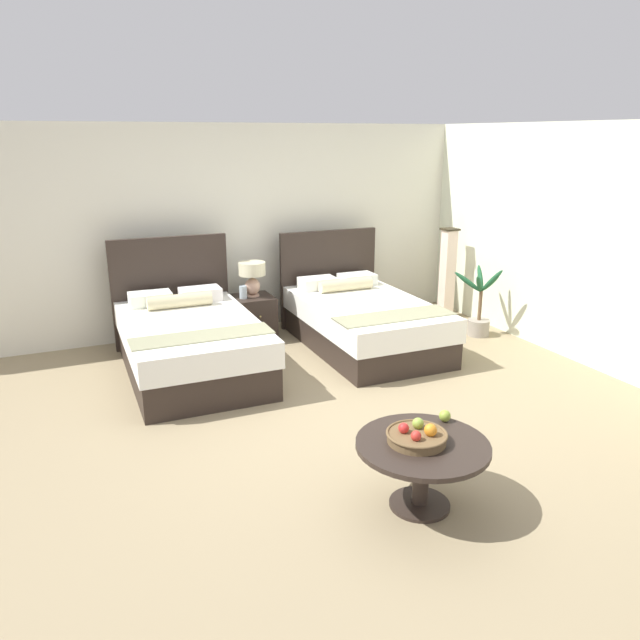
{
  "coord_description": "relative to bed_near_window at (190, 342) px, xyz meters",
  "views": [
    {
      "loc": [
        -2.25,
        -4.47,
        2.43
      ],
      "look_at": [
        -0.05,
        0.47,
        0.78
      ],
      "focal_mm": 34.25,
      "sensor_mm": 36.0,
      "label": 1
    }
  ],
  "objects": [
    {
      "name": "ground_plane",
      "position": [
        1.03,
        -1.65,
        -0.35
      ],
      "size": [
        9.65,
        9.61,
        0.02
      ],
      "primitive_type": "cube",
      "color": "#958462"
    },
    {
      "name": "wall_back",
      "position": [
        1.03,
        1.36,
        0.95
      ],
      "size": [
        9.65,
        0.12,
        2.57
      ],
      "primitive_type": "cube",
      "color": "white",
      "rests_on": "ground"
    },
    {
      "name": "wall_side_right",
      "position": [
        4.05,
        -1.25,
        0.95
      ],
      "size": [
        0.12,
        5.21,
        2.57
      ],
      "primitive_type": "cube",
      "color": "#E7EDCF",
      "rests_on": "ground"
    },
    {
      "name": "bed_near_window",
      "position": [
        0.0,
        0.0,
        0.0
      ],
      "size": [
        1.38,
        2.15,
        1.3
      ],
      "color": "#2E241E",
      "rests_on": "ground"
    },
    {
      "name": "bed_near_corner",
      "position": [
        2.06,
        0.0,
        -0.02
      ],
      "size": [
        1.35,
        2.2,
        1.25
      ],
      "color": "#2E241E",
      "rests_on": "ground"
    },
    {
      "name": "nightstand",
      "position": [
        0.96,
        0.77,
        -0.06
      ],
      "size": [
        0.46,
        0.5,
        0.54
      ],
      "color": "#2E241E",
      "rests_on": "ground"
    },
    {
      "name": "table_lamp",
      "position": [
        0.96,
        0.79,
        0.48
      ],
      "size": [
        0.32,
        0.32,
        0.42
      ],
      "color": "tan",
      "rests_on": "nightstand"
    },
    {
      "name": "vase",
      "position": [
        0.82,
        0.73,
        0.28
      ],
      "size": [
        0.09,
        0.09,
        0.16
      ],
      "color": "silver",
      "rests_on": "nightstand"
    },
    {
      "name": "coffee_table",
      "position": [
        0.87,
        -3.09,
        0.04
      ],
      "size": [
        0.89,
        0.89,
        0.48
      ],
      "color": "#2E241E",
      "rests_on": "ground"
    },
    {
      "name": "fruit_bowl",
      "position": [
        0.84,
        -3.06,
        0.19
      ],
      "size": [
        0.41,
        0.41,
        0.14
      ],
      "color": "brown",
      "rests_on": "coffee_table"
    },
    {
      "name": "loose_apple",
      "position": [
        1.19,
        -2.89,
        0.19
      ],
      "size": [
        0.08,
        0.08,
        0.08
      ],
      "color": "#92AA3A",
      "rests_on": "coffee_table"
    },
    {
      "name": "floor_lamp_corner",
      "position": [
        3.69,
        0.62,
        0.28
      ],
      "size": [
        0.2,
        0.2,
        1.23
      ],
      "color": "#2D2618",
      "rests_on": "ground"
    },
    {
      "name": "potted_palm",
      "position": [
        3.58,
        -0.24,
        -0.05
      ],
      "size": [
        0.59,
        0.55,
        0.91
      ],
      "color": "gray",
      "rests_on": "ground"
    }
  ]
}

